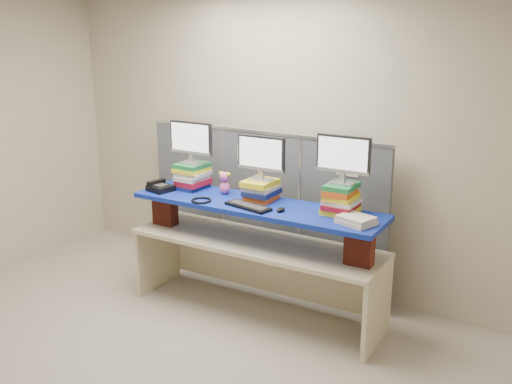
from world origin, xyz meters
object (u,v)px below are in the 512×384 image
Objects in this scene: keyboard at (248,206)px; monitor_right at (343,157)px; desk_phone at (160,187)px; desk at (256,255)px; blue_board at (256,206)px; monitor_center at (261,155)px; monitor_left at (191,140)px.

monitor_right is at bearing 32.20° from keyboard.
monitor_right is 1.74m from desk_phone.
blue_board is (0.00, 0.00, 0.45)m from desk.
monitor_right is 0.88m from keyboard.
monitor_center is 1.89× the size of desk_phone.
monitor_left is 1.89× the size of desk_phone.
blue_board is 0.87m from monitor_right.
monitor_center reaches higher than keyboard.
desk is at bearing -170.67° from monitor_right.
blue_board is 5.13× the size of keyboard.
desk_phone is at bearing -174.01° from desk.
keyboard is at bearing -84.51° from monitor_center.
blue_board is 0.90m from monitor_left.
keyboard is (0.01, -0.14, 0.49)m from desk.
monitor_right is 1.02× the size of keyboard.
monitor_right reaches higher than desk_phone.
monitor_left reaches higher than keyboard.
monitor_left is at bearing 171.06° from desk.
blue_board is at bearing 73.25° from desk.
monitor_center reaches higher than desk_phone.
desk_phone is (-0.93, -0.26, -0.36)m from monitor_center.
keyboard is 0.96m from desk_phone.
monitor_center is at bearing -0.00° from monitor_left.
monitor_right is (0.71, 0.15, 0.93)m from desk.
desk_phone is at bearing -169.97° from keyboard.
monitor_right is at bearing 0.00° from monitor_left.
desk is 0.51m from keyboard.
blue_board is 5.03× the size of monitor_left.
desk_phone is (-0.95, -0.15, 0.05)m from blue_board.
desk is at bearing 17.87° from desk_phone.
monitor_left is (-0.76, 0.08, 0.93)m from desk.
monitor_right is at bearing 9.33° from blue_board.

